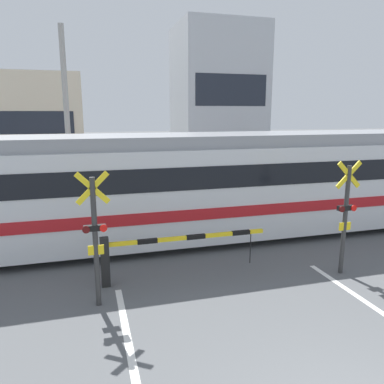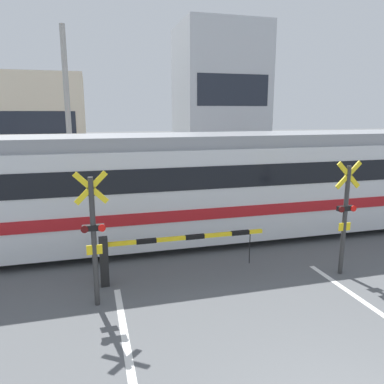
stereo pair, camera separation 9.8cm
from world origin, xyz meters
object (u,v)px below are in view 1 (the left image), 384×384
Objects in this scene: crossing_barrier_near at (149,249)px; pedestrian at (159,177)px; commuter_train at (216,183)px; crossing_signal_left at (95,234)px; crossing_barrier_far at (215,195)px; crossing_signal_right at (346,213)px.

pedestrian reaches higher than crossing_barrier_near.
commuter_train is 5.29m from crossing_signal_left.
commuter_train is 6.41× the size of crossing_signal_left.
crossing_signal_left reaches higher than pedestrian.
pedestrian is (-1.52, 3.82, 0.15)m from crossing_barrier_far.
pedestrian is at bearing 111.73° from crossing_barrier_far.
crossing_signal_right is at bearing -78.62° from crossing_barrier_far.
crossing_signal_left is 10.53m from pedestrian.
pedestrian is (1.98, 9.13, 0.15)m from crossing_barrier_near.
commuter_train is 11.12× the size of pedestrian.
crossing_signal_left is 5.99m from crossing_signal_right.
crossing_barrier_near is (-2.62, -2.73, -0.99)m from commuter_train.
crossing_barrier_near is at bearing 35.11° from crossing_signal_left.
crossing_signal_right reaches higher than crossing_barrier_far.
crossing_barrier_far is 1.43× the size of crossing_signal_right.
commuter_train reaches higher than crossing_barrier_near.
commuter_train is 4.19m from crossing_signal_right.
crossing_barrier_near is 2.47× the size of pedestrian.
crossing_signal_left is at bearing -107.84° from pedestrian.
crossing_barrier_near is 1.71m from crossing_signal_left.
pedestrian is (-0.64, 6.40, -0.84)m from commuter_train.
crossing_barrier_near is at bearing 169.54° from crossing_signal_right.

